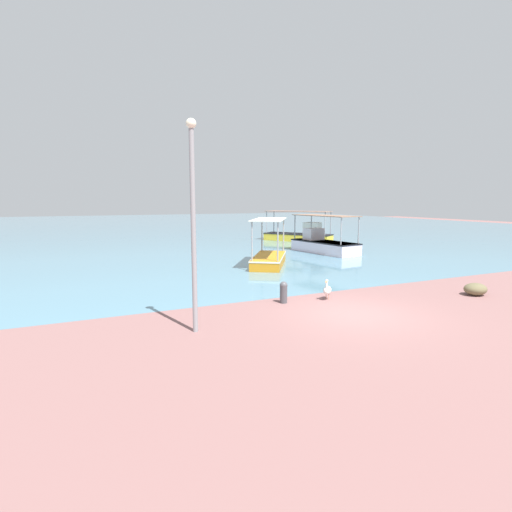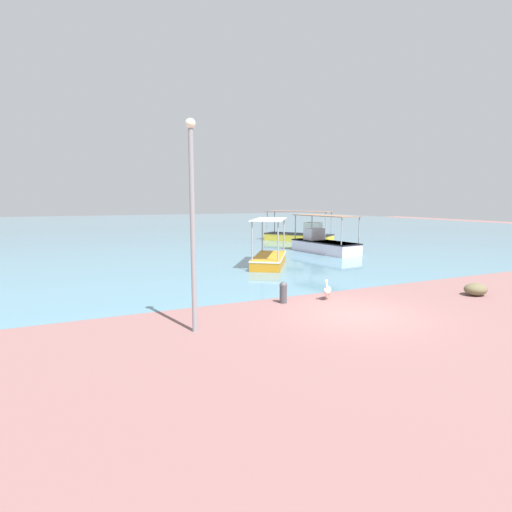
{
  "view_description": "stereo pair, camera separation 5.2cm",
  "coord_description": "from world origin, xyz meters",
  "px_view_note": "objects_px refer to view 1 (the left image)",
  "views": [
    {
      "loc": [
        -8.28,
        -10.15,
        3.71
      ],
      "look_at": [
        -1.08,
        5.4,
        1.3
      ],
      "focal_mm": 28.0,
      "sensor_mm": 36.0,
      "label": 1
    },
    {
      "loc": [
        -8.23,
        -10.18,
        3.71
      ],
      "look_at": [
        -1.08,
        5.4,
        1.3
      ],
      "focal_mm": 28.0,
      "sensor_mm": 36.0,
      "label": 2
    }
  ],
  "objects_px": {
    "fishing_boat_near_left": "(269,257)",
    "fishing_boat_center": "(300,234)",
    "mooring_bollard": "(284,292)",
    "net_pile": "(475,289)",
    "pelican": "(327,290)",
    "fishing_boat_far_left": "(323,244)",
    "lamp_post": "(193,216)"
  },
  "relations": [
    {
      "from": "fishing_boat_near_left",
      "to": "fishing_boat_far_left",
      "type": "bearing_deg",
      "value": 29.32
    },
    {
      "from": "pelican",
      "to": "net_pile",
      "type": "bearing_deg",
      "value": -18.09
    },
    {
      "from": "fishing_boat_center",
      "to": "fishing_boat_far_left",
      "type": "relative_size",
      "value": 1.1
    },
    {
      "from": "fishing_boat_near_left",
      "to": "fishing_boat_center",
      "type": "bearing_deg",
      "value": 51.62
    },
    {
      "from": "lamp_post",
      "to": "mooring_bollard",
      "type": "distance_m",
      "value": 5.08
    },
    {
      "from": "fishing_boat_far_left",
      "to": "lamp_post",
      "type": "relative_size",
      "value": 0.94
    },
    {
      "from": "fishing_boat_near_left",
      "to": "net_pile",
      "type": "bearing_deg",
      "value": -67.4
    },
    {
      "from": "fishing_boat_far_left",
      "to": "lamp_post",
      "type": "distance_m",
      "value": 18.62
    },
    {
      "from": "fishing_boat_near_left",
      "to": "pelican",
      "type": "xyz_separation_m",
      "value": [
        -1.58,
        -8.02,
        -0.12
      ]
    },
    {
      "from": "fishing_boat_far_left",
      "to": "pelican",
      "type": "height_order",
      "value": "fishing_boat_far_left"
    },
    {
      "from": "pelican",
      "to": "mooring_bollard",
      "type": "bearing_deg",
      "value": 171.68
    },
    {
      "from": "pelican",
      "to": "lamp_post",
      "type": "distance_m",
      "value": 6.43
    },
    {
      "from": "fishing_boat_near_left",
      "to": "lamp_post",
      "type": "bearing_deg",
      "value": -126.79
    },
    {
      "from": "pelican",
      "to": "net_pile",
      "type": "xyz_separation_m",
      "value": [
        5.69,
        -1.86,
        -0.14
      ]
    },
    {
      "from": "pelican",
      "to": "net_pile",
      "type": "relative_size",
      "value": 0.87
    },
    {
      "from": "fishing_boat_center",
      "to": "lamp_post",
      "type": "distance_m",
      "value": 26.01
    },
    {
      "from": "mooring_bollard",
      "to": "net_pile",
      "type": "xyz_separation_m",
      "value": [
        7.43,
        -2.11,
        -0.18
      ]
    },
    {
      "from": "fishing_boat_near_left",
      "to": "net_pile",
      "type": "xyz_separation_m",
      "value": [
        4.11,
        -9.88,
        -0.25
      ]
    },
    {
      "from": "fishing_boat_near_left",
      "to": "pelican",
      "type": "bearing_deg",
      "value": -101.14
    },
    {
      "from": "fishing_boat_center",
      "to": "mooring_bollard",
      "type": "relative_size",
      "value": 7.67
    },
    {
      "from": "net_pile",
      "to": "fishing_boat_near_left",
      "type": "bearing_deg",
      "value": 112.6
    },
    {
      "from": "net_pile",
      "to": "mooring_bollard",
      "type": "bearing_deg",
      "value": 164.11
    },
    {
      "from": "pelican",
      "to": "fishing_boat_near_left",
      "type": "bearing_deg",
      "value": 78.86
    },
    {
      "from": "mooring_bollard",
      "to": "net_pile",
      "type": "distance_m",
      "value": 7.72
    },
    {
      "from": "lamp_post",
      "to": "pelican",
      "type": "bearing_deg",
      "value": 15.11
    },
    {
      "from": "mooring_bollard",
      "to": "lamp_post",
      "type": "bearing_deg",
      "value": -155.33
    },
    {
      "from": "fishing_boat_far_left",
      "to": "net_pile",
      "type": "bearing_deg",
      "value": -98.23
    },
    {
      "from": "fishing_boat_center",
      "to": "net_pile",
      "type": "bearing_deg",
      "value": -102.36
    },
    {
      "from": "fishing_boat_near_left",
      "to": "fishing_boat_far_left",
      "type": "distance_m",
      "value": 6.92
    },
    {
      "from": "fishing_boat_center",
      "to": "mooring_bollard",
      "type": "distance_m",
      "value": 22.25
    },
    {
      "from": "fishing_boat_near_left",
      "to": "lamp_post",
      "type": "relative_size",
      "value": 0.82
    },
    {
      "from": "mooring_bollard",
      "to": "net_pile",
      "type": "bearing_deg",
      "value": -15.89
    }
  ]
}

